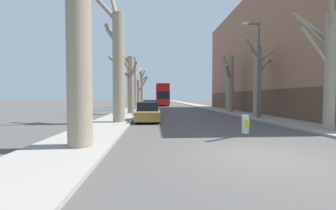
% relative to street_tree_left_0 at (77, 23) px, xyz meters
% --- Properties ---
extents(ground_plane, '(300.00, 300.00, 0.00)m').
position_rel_street_tree_left_0_xyz_m(ground_plane, '(5.80, -1.42, -4.33)').
color(ground_plane, '#4C4947').
extents(sidewalk_left, '(2.85, 120.00, 0.12)m').
position_rel_street_tree_left_0_xyz_m(sidewalk_left, '(-0.33, 48.58, -4.27)').
color(sidewalk_left, gray).
rests_on(sidewalk_left, ground).
extents(sidewalk_right, '(2.85, 120.00, 0.12)m').
position_rel_street_tree_left_0_xyz_m(sidewalk_right, '(11.92, 48.58, -4.27)').
color(sidewalk_right, gray).
rests_on(sidewalk_right, ground).
extents(building_facade_right, '(10.08, 30.39, 13.50)m').
position_rel_street_tree_left_0_xyz_m(building_facade_right, '(18.34, 17.45, 2.41)').
color(building_facade_right, '#93664C').
rests_on(building_facade_right, ground).
extents(street_tree_left_0, '(2.24, 4.04, 9.29)m').
position_rel_street_tree_left_0_xyz_m(street_tree_left_0, '(0.00, 0.00, 0.00)').
color(street_tree_left_0, gray).
rests_on(street_tree_left_0, ground).
extents(street_tree_left_1, '(2.26, 2.04, 9.27)m').
position_rel_street_tree_left_0_xyz_m(street_tree_left_1, '(0.16, 7.69, -0.14)').
color(street_tree_left_1, gray).
rests_on(street_tree_left_1, ground).
extents(street_tree_left_2, '(2.69, 3.03, 7.42)m').
position_rel_street_tree_left_0_xyz_m(street_tree_left_2, '(0.14, 15.86, -0.91)').
color(street_tree_left_2, gray).
rests_on(street_tree_left_2, ground).
extents(street_tree_left_3, '(3.45, 2.12, 7.94)m').
position_rel_street_tree_left_0_xyz_m(street_tree_left_3, '(-0.02, 23.32, -0.37)').
color(street_tree_left_3, gray).
rests_on(street_tree_left_3, ground).
extents(street_tree_left_4, '(3.84, 4.14, 6.96)m').
position_rel_street_tree_left_0_xyz_m(street_tree_left_4, '(-0.04, 31.00, -1.30)').
color(street_tree_left_4, gray).
rests_on(street_tree_left_4, ground).
extents(street_tree_left_5, '(2.83, 3.30, 8.52)m').
position_rel_street_tree_left_0_xyz_m(street_tree_left_5, '(0.21, 38.62, -0.16)').
color(street_tree_left_5, gray).
rests_on(street_tree_left_5, ground).
extents(street_tree_right_0, '(3.33, 4.46, 6.99)m').
position_rel_street_tree_left_0_xyz_m(street_tree_right_0, '(11.57, 3.15, -0.76)').
color(street_tree_right_0, gray).
rests_on(street_tree_right_0, ground).
extents(street_tree_right_1, '(3.70, 2.94, 6.60)m').
position_rel_street_tree_left_0_xyz_m(street_tree_right_1, '(11.54, 10.86, -1.00)').
color(street_tree_right_1, gray).
rests_on(street_tree_right_1, ground).
extents(street_tree_right_2, '(1.72, 3.39, 6.64)m').
position_rel_street_tree_left_0_xyz_m(street_tree_right_2, '(11.54, 18.08, -0.78)').
color(street_tree_right_2, gray).
rests_on(street_tree_right_2, ground).
extents(double_decker_bus, '(2.62, 10.05, 4.45)m').
position_rel_street_tree_left_0_xyz_m(double_decker_bus, '(4.47, 39.66, -1.81)').
color(double_decker_bus, red).
rests_on(double_decker_bus, ground).
extents(parked_car_0, '(1.73, 4.18, 1.45)m').
position_rel_street_tree_left_0_xyz_m(parked_car_0, '(2.19, 8.79, -3.65)').
color(parked_car_0, olive).
rests_on(parked_car_0, ground).
extents(parked_car_1, '(1.88, 4.26, 1.29)m').
position_rel_street_tree_left_0_xyz_m(parked_car_1, '(2.19, 14.46, -3.71)').
color(parked_car_1, maroon).
rests_on(parked_car_1, ground).
extents(parked_car_2, '(1.84, 4.23, 1.41)m').
position_rel_street_tree_left_0_xyz_m(parked_car_2, '(2.19, 20.91, -3.66)').
color(parked_car_2, navy).
rests_on(parked_car_2, ground).
extents(parked_car_3, '(1.88, 4.24, 1.38)m').
position_rel_street_tree_left_0_xyz_m(parked_car_3, '(2.19, 27.45, -3.67)').
color(parked_car_3, olive).
rests_on(parked_car_3, ground).
extents(lamp_post, '(1.40, 0.20, 7.72)m').
position_rel_street_tree_left_0_xyz_m(lamp_post, '(10.82, 9.49, -0.01)').
color(lamp_post, '#4C4F54').
rests_on(lamp_post, ground).
extents(traffic_bollard, '(0.37, 0.38, 0.94)m').
position_rel_street_tree_left_0_xyz_m(traffic_bollard, '(7.19, 3.01, -3.86)').
color(traffic_bollard, white).
rests_on(traffic_bollard, ground).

